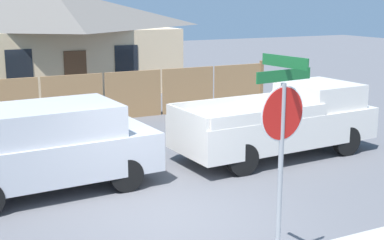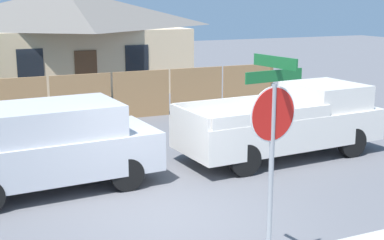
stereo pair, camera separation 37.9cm
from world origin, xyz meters
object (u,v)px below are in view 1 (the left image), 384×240
Objects in this scene: stop_sign at (282,134)px; orange_pickup at (282,121)px; house at (54,37)px; red_suv at (45,146)px.

orange_pickup is at bearing 46.37° from stop_sign.
stop_sign is (-1.17, -19.02, -0.11)m from house.
orange_pickup is (6.08, 0.02, -0.10)m from red_suv.
house is at bearing 79.17° from stop_sign.
stop_sign is (-3.99, -5.43, 1.33)m from orange_pickup.
orange_pickup is 1.66× the size of stop_sign.
orange_pickup is 6.87m from stop_sign.
house is at bearing 73.10° from red_suv.
red_suv is 1.44× the size of stop_sign.
stop_sign reaches higher than red_suv.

